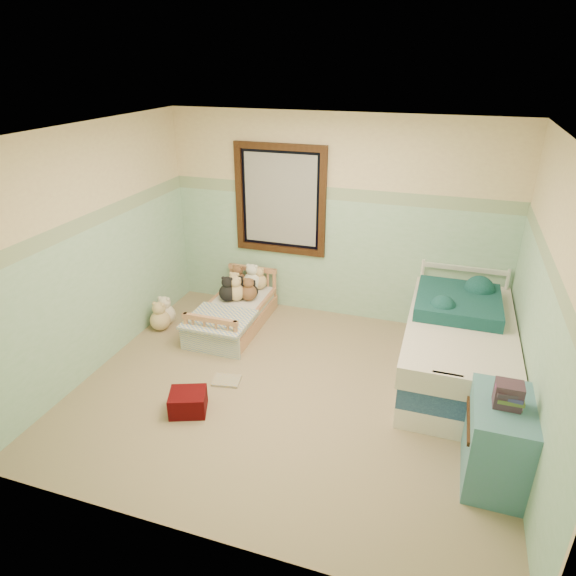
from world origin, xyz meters
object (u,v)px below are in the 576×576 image
(toddler_bed_frame, at_px, (234,320))
(red_pillow, at_px, (188,402))
(plush_floor_tan, at_px, (160,320))
(twin_bed_frame, at_px, (454,368))
(floor_book, at_px, (227,381))
(plush_floor_cream, at_px, (166,314))
(dresser, at_px, (497,441))

(toddler_bed_frame, height_order, red_pillow, red_pillow)
(plush_floor_tan, relative_size, twin_bed_frame, 0.13)
(twin_bed_frame, distance_m, floor_book, 2.37)
(floor_book, bearing_deg, plush_floor_cream, 134.17)
(toddler_bed_frame, distance_m, twin_bed_frame, 2.63)
(plush_floor_cream, xyz_separation_m, floor_book, (1.24, -0.91, -0.11))
(plush_floor_cream, bearing_deg, red_pillow, -52.96)
(floor_book, bearing_deg, red_pillow, -114.49)
(red_pillow, bearing_deg, plush_floor_tan, 129.72)
(toddler_bed_frame, relative_size, twin_bed_frame, 0.67)
(twin_bed_frame, height_order, floor_book, twin_bed_frame)
(plush_floor_cream, bearing_deg, dresser, -20.73)
(plush_floor_tan, distance_m, twin_bed_frame, 3.44)
(plush_floor_cream, distance_m, floor_book, 1.54)
(red_pillow, height_order, floor_book, red_pillow)
(twin_bed_frame, relative_size, red_pillow, 5.92)
(red_pillow, bearing_deg, twin_bed_frame, 29.75)
(toddler_bed_frame, relative_size, dresser, 1.87)
(twin_bed_frame, height_order, red_pillow, twin_bed_frame)
(red_pillow, xyz_separation_m, floor_book, (0.14, 0.54, -0.09))
(toddler_bed_frame, distance_m, dresser, 3.36)
(plush_floor_tan, xyz_separation_m, dresser, (3.76, -1.27, 0.23))
(dresser, distance_m, floor_book, 2.61)
(twin_bed_frame, bearing_deg, red_pillow, -150.25)
(toddler_bed_frame, relative_size, plush_floor_tan, 5.36)
(twin_bed_frame, xyz_separation_m, floor_book, (-2.22, -0.81, -0.10))
(plush_floor_tan, xyz_separation_m, red_pillow, (1.08, -1.29, -0.02))
(twin_bed_frame, bearing_deg, floor_book, -160.00)
(dresser, height_order, floor_book, dresser)
(twin_bed_frame, distance_m, dresser, 1.39)
(twin_bed_frame, bearing_deg, plush_floor_cream, 178.38)
(toddler_bed_frame, bearing_deg, plush_floor_cream, -166.55)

